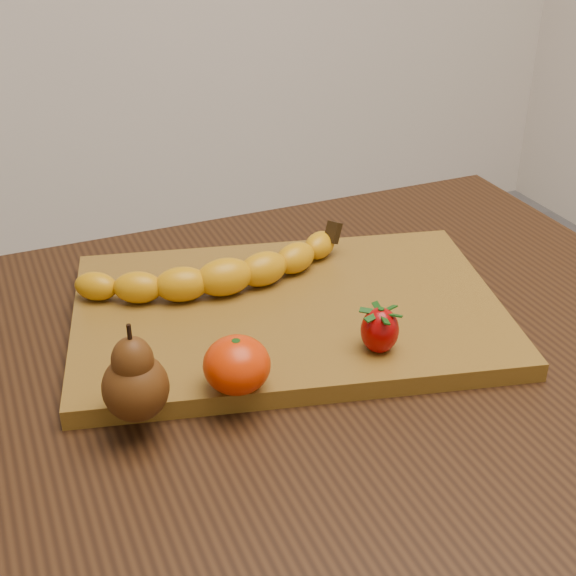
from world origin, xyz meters
name	(u,v)px	position (x,y,z in m)	size (l,w,h in m)	color
table	(256,446)	(0.00, 0.00, 0.66)	(1.00, 0.70, 0.76)	black
cutting_board	(288,312)	(0.07, 0.07, 0.77)	(0.45, 0.30, 0.02)	brown
banana	(224,277)	(0.01, 0.12, 0.80)	(0.26, 0.07, 0.04)	#CF8F09
pear	(134,372)	(-0.13, -0.05, 0.82)	(0.06, 0.06, 0.09)	#4F2A0C
mandarin	(237,365)	(-0.03, -0.05, 0.81)	(0.06, 0.06, 0.05)	red
strawberry	(380,329)	(0.11, -0.04, 0.80)	(0.04, 0.04, 0.05)	#990404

